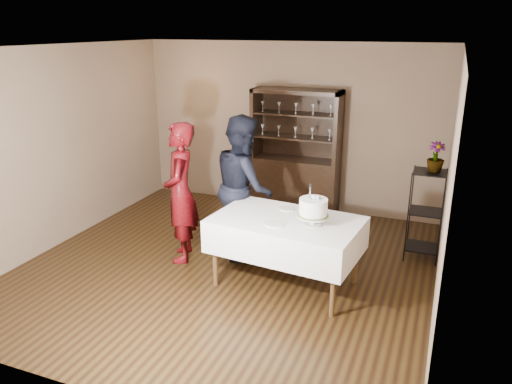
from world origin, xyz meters
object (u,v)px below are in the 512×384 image
Objects in this scene: man at (244,186)px; potted_plant at (436,157)px; cake at (313,209)px; cake_table at (286,235)px; china_hutch at (295,173)px; woman at (180,193)px; plant_etagere at (425,211)px.

man is 4.99× the size of potted_plant.
cake is at bearing -128.98° from potted_plant.
cake is at bearing -11.45° from cake_table.
potted_plant reaches higher than cake.
cake_table is 3.67× the size of cake.
china_hutch is 2.38m from woman.
potted_plant is (0.05, 0.03, 0.72)m from plant_etagere.
potted_plant reaches higher than cake_table.
man reaches higher than cake_table.
china_hutch is at bearing 111.22° from cake.
cake_table is at bearing -136.99° from plant_etagere.
potted_plant is at bearing 30.60° from plant_etagere.
woman is at bearing 172.58° from cake_table.
woman is 1.83m from cake.
man is (-0.18, -1.73, 0.27)m from china_hutch.
china_hutch is at bearing 153.17° from plant_etagere.
potted_plant is (1.49, 1.38, 0.74)m from cake_table.
man is at bearing 147.15° from cake.
china_hutch is 4.16× the size of cake.
plant_etagere is 0.66× the size of woman.
man is at bearing -162.86° from potted_plant.
woman is (-2.93, -1.16, 0.26)m from plant_etagere.
cake_table is (0.63, -2.40, -0.03)m from china_hutch.
china_hutch is at bearing -36.48° from man.
plant_etagere is 0.68× the size of cake_table.
cake is 1.28× the size of potted_plant.
potted_plant is at bearing 51.02° from cake.
plant_etagere is 2.38m from man.
cake is at bearing 58.03° from woman.
cake is 1.89m from potted_plant.
woman is (-0.85, -2.21, 0.24)m from china_hutch.
man is 1.35m from cake.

